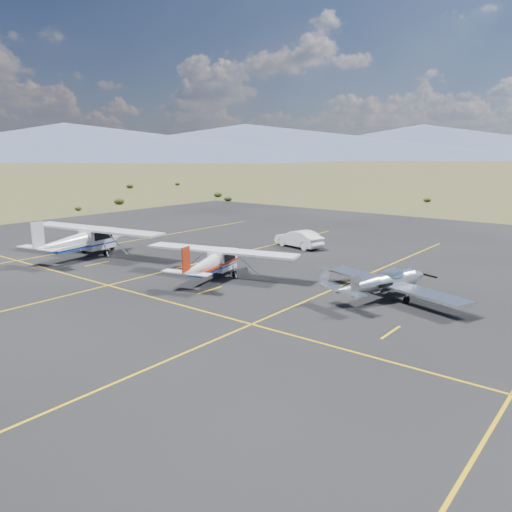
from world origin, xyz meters
TOP-DOWN VIEW (x-y plane):
  - ground at (0.00, 0.00)m, footprint 1600.00×1600.00m
  - apron at (0.00, 7.00)m, footprint 72.00×72.00m
  - aircraft_low_wing at (1.46, -1.09)m, footprint 6.74×9.13m
  - aircraft_cessna at (-0.98, 9.08)m, footprint 6.73×10.28m
  - aircraft_plain at (-2.27, 21.22)m, footprint 7.60×12.50m
  - sedan at (11.02, 10.64)m, footprint 2.39×4.60m

SIDE VIEW (x-z plane):
  - ground at x=0.00m, z-range 0.00..0.00m
  - apron at x=0.00m, z-range -0.01..0.01m
  - sedan at x=11.02m, z-range 0.01..1.45m
  - aircraft_low_wing at x=1.46m, z-range -0.04..1.95m
  - aircraft_cessna at x=-0.98m, z-range -0.14..2.46m
  - aircraft_plain at x=-2.27m, z-range -0.18..2.98m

